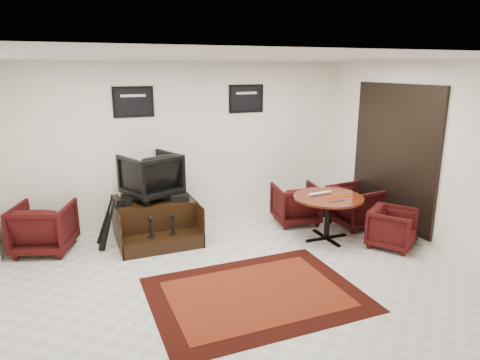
% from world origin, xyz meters
% --- Properties ---
extents(ground, '(6.00, 6.00, 0.00)m').
position_xyz_m(ground, '(0.00, 0.00, 0.00)').
color(ground, silver).
rests_on(ground, ground).
extents(room_shell, '(6.02, 5.02, 2.81)m').
position_xyz_m(room_shell, '(0.41, 0.12, 1.79)').
color(room_shell, white).
rests_on(room_shell, ground).
extents(area_rug, '(2.51, 1.88, 0.01)m').
position_xyz_m(area_rug, '(-0.00, -0.43, 0.01)').
color(area_rug, black).
rests_on(area_rug, ground).
extents(shine_podium, '(1.24, 1.28, 0.64)m').
position_xyz_m(shine_podium, '(-0.76, 1.87, 0.29)').
color(shine_podium, black).
rests_on(shine_podium, ground).
extents(shine_chair, '(1.00, 0.97, 0.81)m').
position_xyz_m(shine_chair, '(-0.76, 2.00, 1.05)').
color(shine_chair, black).
rests_on(shine_chair, shine_podium).
extents(shoes_pair, '(0.26, 0.31, 0.11)m').
position_xyz_m(shoes_pair, '(-1.23, 1.82, 0.69)').
color(shoes_pair, black).
rests_on(shoes_pair, shine_podium).
extents(polish_kit, '(0.32, 0.26, 0.10)m').
position_xyz_m(polish_kit, '(-0.38, 1.67, 0.69)').
color(polish_kit, black).
rests_on(polish_kit, shine_podium).
extents(umbrella_black, '(0.30, 0.11, 0.81)m').
position_xyz_m(umbrella_black, '(-1.51, 1.64, 0.41)').
color(umbrella_black, black).
rests_on(umbrella_black, ground).
extents(umbrella_hooked, '(0.29, 0.11, 0.78)m').
position_xyz_m(umbrella_hooked, '(-1.52, 1.92, 0.39)').
color(umbrella_hooked, black).
rests_on(umbrella_hooked, ground).
extents(armchair_side, '(1.00, 0.96, 0.82)m').
position_xyz_m(armchair_side, '(-2.41, 1.96, 0.41)').
color(armchair_side, black).
rests_on(armchair_side, ground).
extents(meeting_table, '(1.10, 1.10, 0.72)m').
position_xyz_m(meeting_table, '(1.78, 0.74, 0.63)').
color(meeting_table, '#410F09').
rests_on(meeting_table, ground).
extents(table_chair_back, '(0.85, 0.81, 0.77)m').
position_xyz_m(table_chair_back, '(1.70, 1.61, 0.38)').
color(table_chair_back, black).
rests_on(table_chair_back, ground).
extents(table_chair_window, '(0.79, 0.83, 0.78)m').
position_xyz_m(table_chair_window, '(2.59, 1.09, 0.39)').
color(table_chair_window, black).
rests_on(table_chair_window, ground).
extents(table_chair_corner, '(0.89, 0.88, 0.67)m').
position_xyz_m(table_chair_corner, '(2.54, 0.10, 0.34)').
color(table_chair_corner, black).
rests_on(table_chair_corner, ground).
extents(paper_roll, '(0.42, 0.08, 0.05)m').
position_xyz_m(paper_roll, '(1.70, 0.87, 0.74)').
color(paper_roll, silver).
rests_on(paper_roll, meeting_table).
extents(table_clutter, '(0.57, 0.30, 0.01)m').
position_xyz_m(table_clutter, '(1.89, 0.65, 0.73)').
color(table_clutter, orange).
rests_on(table_clutter, meeting_table).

